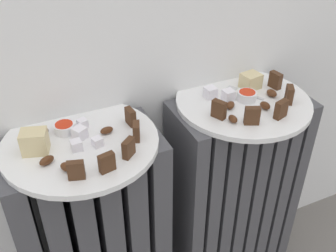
% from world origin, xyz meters
% --- Properties ---
extents(radiator_left, '(0.34, 0.17, 0.60)m').
position_xyz_m(radiator_left, '(-0.19, 0.28, 0.30)').
color(radiator_left, '#47474C').
rests_on(radiator_left, ground_plane).
extents(radiator_right, '(0.34, 0.17, 0.60)m').
position_xyz_m(radiator_right, '(0.19, 0.28, 0.30)').
color(radiator_right, '#47474C').
rests_on(radiator_right, ground_plane).
extents(plate_left, '(0.31, 0.31, 0.01)m').
position_xyz_m(plate_left, '(-0.19, 0.28, 0.61)').
color(plate_left, white).
rests_on(plate_left, radiator_left).
extents(plate_right, '(0.31, 0.31, 0.01)m').
position_xyz_m(plate_right, '(0.19, 0.28, 0.61)').
color(plate_right, white).
rests_on(plate_right, radiator_right).
extents(dark_cake_slice_left_0, '(0.03, 0.02, 0.04)m').
position_xyz_m(dark_cake_slice_left_0, '(-0.22, 0.17, 0.63)').
color(dark_cake_slice_left_0, '#472B19').
rests_on(dark_cake_slice_left_0, plate_left).
extents(dark_cake_slice_left_1, '(0.03, 0.02, 0.04)m').
position_xyz_m(dark_cake_slice_left_1, '(-0.17, 0.17, 0.63)').
color(dark_cake_slice_left_1, '#472B19').
rests_on(dark_cake_slice_left_1, plate_left).
extents(dark_cake_slice_left_2, '(0.03, 0.03, 0.04)m').
position_xyz_m(dark_cake_slice_left_2, '(-0.12, 0.19, 0.63)').
color(dark_cake_slice_left_2, '#472B19').
rests_on(dark_cake_slice_left_2, plate_left).
extents(dark_cake_slice_left_3, '(0.02, 0.03, 0.04)m').
position_xyz_m(dark_cake_slice_left_3, '(-0.09, 0.24, 0.63)').
color(dark_cake_slice_left_3, '#472B19').
rests_on(dark_cake_slice_left_3, plate_left).
extents(dark_cake_slice_left_4, '(0.02, 0.03, 0.04)m').
position_xyz_m(dark_cake_slice_left_4, '(-0.08, 0.29, 0.63)').
color(dark_cake_slice_left_4, '#472B19').
rests_on(dark_cake_slice_left_4, plate_left).
extents(marble_cake_slice_left_0, '(0.06, 0.05, 0.05)m').
position_xyz_m(marble_cake_slice_left_0, '(-0.27, 0.28, 0.63)').
color(marble_cake_slice_left_0, beige).
rests_on(marble_cake_slice_left_0, plate_left).
extents(turkish_delight_left_0, '(0.03, 0.03, 0.02)m').
position_xyz_m(turkish_delight_left_0, '(-0.19, 0.29, 0.62)').
color(turkish_delight_left_0, white).
rests_on(turkish_delight_left_0, plate_left).
extents(turkish_delight_left_1, '(0.02, 0.02, 0.02)m').
position_xyz_m(turkish_delight_left_1, '(-0.16, 0.25, 0.62)').
color(turkish_delight_left_1, white).
rests_on(turkish_delight_left_1, plate_left).
extents(turkish_delight_left_2, '(0.02, 0.02, 0.02)m').
position_xyz_m(turkish_delight_left_2, '(-0.17, 0.32, 0.62)').
color(turkish_delight_left_2, white).
rests_on(turkish_delight_left_2, plate_left).
extents(turkish_delight_left_3, '(0.02, 0.02, 0.02)m').
position_xyz_m(turkish_delight_left_3, '(-0.20, 0.25, 0.62)').
color(turkish_delight_left_3, white).
rests_on(turkish_delight_left_3, plate_left).
extents(medjool_date_left_0, '(0.03, 0.03, 0.02)m').
position_xyz_m(medjool_date_left_0, '(-0.23, 0.20, 0.62)').
color(medjool_date_left_0, '#4C2814').
rests_on(medjool_date_left_0, plate_left).
extents(medjool_date_left_1, '(0.02, 0.02, 0.02)m').
position_xyz_m(medjool_date_left_1, '(-0.25, 0.33, 0.62)').
color(medjool_date_left_1, '#4C2814').
rests_on(medjool_date_left_1, plate_left).
extents(medjool_date_left_2, '(0.03, 0.02, 0.02)m').
position_xyz_m(medjool_date_left_2, '(-0.26, 0.23, 0.62)').
color(medjool_date_left_2, '#4C2814').
rests_on(medjool_date_left_2, plate_left).
extents(medjool_date_left_3, '(0.03, 0.02, 0.01)m').
position_xyz_m(medjool_date_left_3, '(-0.13, 0.28, 0.62)').
color(medjool_date_left_3, '#4C2814').
rests_on(medjool_date_left_3, plate_left).
extents(jam_bowl_left, '(0.04, 0.04, 0.02)m').
position_xyz_m(jam_bowl_left, '(-0.21, 0.32, 0.62)').
color(jam_bowl_left, white).
rests_on(jam_bowl_left, plate_left).
extents(dark_cake_slice_right_0, '(0.03, 0.03, 0.04)m').
position_xyz_m(dark_cake_slice_right_0, '(0.10, 0.24, 0.63)').
color(dark_cake_slice_right_0, '#472B19').
rests_on(dark_cake_slice_right_0, plate_right).
extents(dark_cake_slice_right_1, '(0.03, 0.03, 0.04)m').
position_xyz_m(dark_cake_slice_right_1, '(0.15, 0.19, 0.63)').
color(dark_cake_slice_right_1, '#472B19').
rests_on(dark_cake_slice_right_1, plate_right).
extents(dark_cake_slice_right_2, '(0.03, 0.02, 0.04)m').
position_xyz_m(dark_cake_slice_right_2, '(0.22, 0.18, 0.63)').
color(dark_cake_slice_right_2, '#472B19').
rests_on(dark_cake_slice_right_2, plate_right).
extents(dark_cake_slice_right_3, '(0.03, 0.03, 0.04)m').
position_xyz_m(dark_cake_slice_right_3, '(0.27, 0.23, 0.63)').
color(dark_cake_slice_right_3, '#472B19').
rests_on(dark_cake_slice_right_3, plate_right).
extents(dark_cake_slice_right_4, '(0.02, 0.03, 0.04)m').
position_xyz_m(dark_cake_slice_right_4, '(0.29, 0.30, 0.63)').
color(dark_cake_slice_right_4, '#472B19').
rests_on(dark_cake_slice_right_4, plate_right).
extents(marble_cake_slice_right_0, '(0.05, 0.04, 0.04)m').
position_xyz_m(marble_cake_slice_right_0, '(0.24, 0.32, 0.63)').
color(marble_cake_slice_right_0, beige).
rests_on(marble_cake_slice_right_0, plate_right).
extents(turkish_delight_right_0, '(0.03, 0.03, 0.03)m').
position_xyz_m(turkish_delight_right_0, '(0.13, 0.32, 0.62)').
color(turkish_delight_right_0, white).
rests_on(turkish_delight_right_0, plate_right).
extents(turkish_delight_right_1, '(0.03, 0.03, 0.02)m').
position_xyz_m(turkish_delight_right_1, '(0.16, 0.29, 0.62)').
color(turkish_delight_right_1, white).
rests_on(turkish_delight_right_1, plate_right).
extents(medjool_date_right_0, '(0.02, 0.03, 0.02)m').
position_xyz_m(medjool_date_right_0, '(0.21, 0.23, 0.62)').
color(medjool_date_right_0, '#4C2814').
rests_on(medjool_date_right_0, plate_right).
extents(medjool_date_right_1, '(0.03, 0.03, 0.01)m').
position_xyz_m(medjool_date_right_1, '(0.14, 0.26, 0.62)').
color(medjool_date_right_1, '#4C2814').
rests_on(medjool_date_right_1, plate_right).
extents(medjool_date_right_2, '(0.02, 0.03, 0.02)m').
position_xyz_m(medjool_date_right_2, '(0.12, 0.21, 0.62)').
color(medjool_date_right_2, '#4C2814').
rests_on(medjool_date_right_2, plate_right).
extents(medjool_date_right_3, '(0.02, 0.03, 0.02)m').
position_xyz_m(medjool_date_right_3, '(0.26, 0.27, 0.62)').
color(medjool_date_right_3, '#4C2814').
rests_on(medjool_date_right_3, plate_right).
extents(jam_bowl_right, '(0.04, 0.04, 0.02)m').
position_xyz_m(jam_bowl_right, '(0.19, 0.28, 0.62)').
color(jam_bowl_right, white).
rests_on(jam_bowl_right, plate_right).
extents(fork, '(0.06, 0.09, 0.00)m').
position_xyz_m(fork, '(0.20, 0.31, 0.61)').
color(fork, silver).
rests_on(fork, plate_right).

